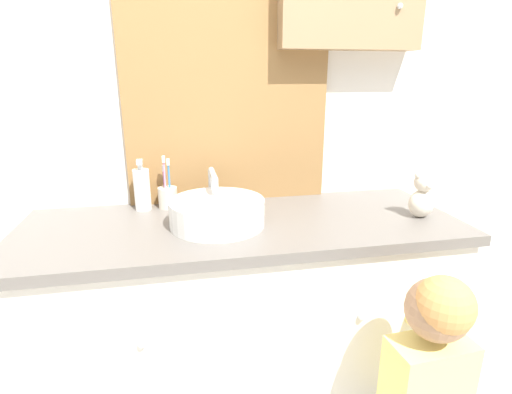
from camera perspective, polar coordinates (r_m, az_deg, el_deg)
wall_back at (r=1.56m, az=-3.02°, el=15.11°), size 3.20×0.18×2.50m
vanity_counter at (r=1.55m, az=-1.79°, el=-18.47°), size 1.47×0.54×0.86m
sink_basin at (r=1.31m, az=-5.55°, el=-2.03°), size 0.31×0.36×0.16m
toothbrush_holder at (r=1.51m, az=-12.50°, el=0.17°), size 0.07×0.07×0.20m
soap_dispenser at (r=1.50m, az=-15.96°, el=1.11°), size 0.06×0.06×0.19m
child_figure at (r=1.33m, az=23.09°, el=-23.73°), size 0.23×0.44×0.85m
teddy_bear at (r=1.48m, az=22.67°, el=0.17°), size 0.09×0.08×0.16m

